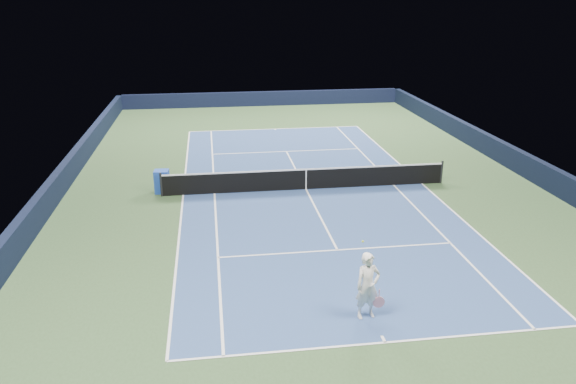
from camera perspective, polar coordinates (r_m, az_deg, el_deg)
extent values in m
plane|color=#304A28|center=(25.41, 1.83, 0.28)|extent=(40.00, 40.00, 0.00)
cube|color=black|center=(44.33, -2.59, 9.45)|extent=(22.00, 0.35, 1.10)
cube|color=black|center=(29.06, 23.40, 2.28)|extent=(0.35, 40.00, 1.10)
cube|color=black|center=(25.76, -22.61, 0.28)|extent=(0.35, 40.00, 1.10)
cube|color=navy|center=(25.41, 1.83, 0.28)|extent=(10.97, 23.77, 0.01)
cube|color=white|center=(36.71, -1.35, 6.43)|extent=(10.97, 0.08, 0.00)
cube|color=white|center=(15.04, 9.85, -14.83)|extent=(10.97, 0.08, 0.00)
cube|color=white|center=(26.86, 13.44, 0.84)|extent=(0.08, 23.77, 0.00)
cube|color=white|center=(25.10, -10.60, -0.30)|extent=(0.08, 23.77, 0.00)
cube|color=white|center=(26.40, 10.67, 0.71)|extent=(0.08, 23.77, 0.00)
cube|color=white|center=(25.07, -7.47, -0.15)|extent=(0.08, 23.77, 0.00)
cube|color=white|center=(31.44, -0.16, 4.15)|extent=(8.23, 0.08, 0.00)
cube|color=white|center=(19.61, 5.04, -5.89)|extent=(8.23, 0.08, 0.00)
cube|color=white|center=(25.41, 1.83, 0.30)|extent=(0.08, 12.80, 0.00)
cube|color=white|center=(36.57, -1.32, 6.38)|extent=(0.08, 0.30, 0.00)
cube|color=white|center=(15.16, 9.67, -14.51)|extent=(0.08, 0.30, 0.00)
cylinder|color=black|center=(24.99, -12.77, 0.74)|extent=(0.10, 0.10, 1.07)
cylinder|color=black|center=(27.05, 15.34, 1.97)|extent=(0.10, 0.10, 1.07)
cube|color=black|center=(25.27, 1.85, 1.25)|extent=(12.80, 0.03, 0.91)
cube|color=white|center=(25.12, 1.86, 2.31)|extent=(12.80, 0.04, 0.06)
cube|color=white|center=(25.27, 1.85, 1.25)|extent=(0.05, 0.04, 0.91)
cube|color=#1E44B4|center=(25.47, -12.68, 1.06)|extent=(0.66, 0.61, 1.03)
cube|color=silver|center=(25.47, -12.02, 0.95)|extent=(0.10, 0.45, 0.46)
imported|color=white|center=(15.52, 8.10, -9.42)|extent=(0.77, 0.57, 1.91)
cylinder|color=pink|center=(15.69, 9.24, -10.23)|extent=(0.03, 0.03, 0.32)
cylinder|color=black|center=(15.81, 9.20, -10.99)|extent=(0.32, 0.02, 0.32)
cylinder|color=pink|center=(15.81, 9.20, -10.99)|extent=(0.34, 0.03, 0.34)
sphere|color=#C7E230|center=(16.01, 7.62, -5.00)|extent=(0.07, 0.07, 0.07)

